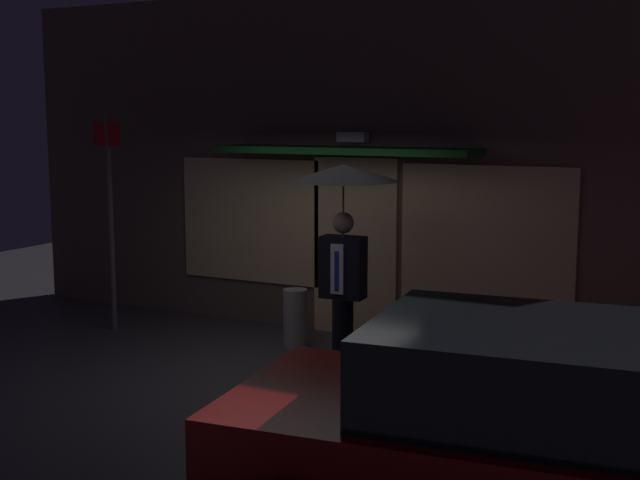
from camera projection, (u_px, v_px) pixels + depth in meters
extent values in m
plane|color=#423F44|center=(265.00, 383.00, 8.59)|extent=(18.00, 18.00, 0.00)
cube|color=brown|center=(361.00, 164.00, 10.35)|extent=(10.00, 0.30, 4.22)
cube|color=#F9D199|center=(355.00, 247.00, 10.35)|extent=(1.10, 0.04, 2.20)
cube|color=#F9D199|center=(250.00, 220.00, 10.99)|extent=(2.03, 0.04, 1.60)
cube|color=#F9D199|center=(486.00, 236.00, 9.58)|extent=(2.03, 0.04, 1.60)
cube|color=white|center=(353.00, 137.00, 10.08)|extent=(0.36, 0.16, 0.12)
cube|color=#144C19|center=(344.00, 150.00, 9.88)|extent=(3.20, 0.70, 0.08)
cylinder|color=black|center=(339.00, 337.00, 8.81)|extent=(0.15, 0.15, 0.81)
cylinder|color=black|center=(346.00, 333.00, 8.99)|extent=(0.15, 0.15, 0.81)
cube|color=black|center=(343.00, 267.00, 8.80)|extent=(0.47, 0.26, 0.65)
cube|color=silver|center=(337.00, 269.00, 8.68)|extent=(0.14, 0.03, 0.52)
cube|color=navy|center=(337.00, 271.00, 8.69)|extent=(0.05, 0.03, 0.42)
sphere|color=gray|center=(343.00, 223.00, 8.73)|extent=(0.22, 0.22, 0.22)
cylinder|color=slate|center=(343.00, 215.00, 8.72)|extent=(0.02, 0.02, 1.04)
cone|color=black|center=(343.00, 173.00, 8.65)|extent=(1.17, 1.17, 0.17)
cube|color=maroon|center=(570.00, 468.00, 5.10)|extent=(4.46, 2.15, 0.64)
cube|color=black|center=(575.00, 374.00, 5.01)|extent=(2.55, 1.76, 0.55)
cylinder|color=black|center=(380.00, 429.00, 6.46)|extent=(0.66, 0.28, 0.64)
cylinder|color=#595B60|center=(111.00, 223.00, 10.55)|extent=(0.07, 0.07, 2.73)
cube|color=red|center=(107.00, 134.00, 10.37)|extent=(0.40, 0.02, 0.30)
cylinder|color=#9E998E|center=(295.00, 319.00, 9.87)|extent=(0.28, 0.28, 0.70)
cylinder|color=slate|center=(597.00, 359.00, 8.52)|extent=(0.29, 0.29, 0.52)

